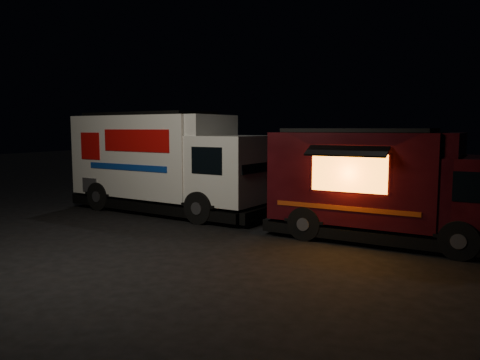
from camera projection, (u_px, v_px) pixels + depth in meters
ground at (188, 236)px, 12.49m from camera, size 80.00×80.00×0.00m
white_truck at (170, 162)px, 16.03m from camera, size 7.84×3.61×3.42m
red_truck at (389, 185)px, 11.84m from camera, size 6.35×2.82×2.87m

